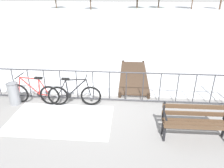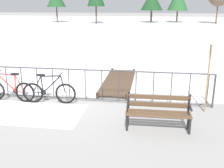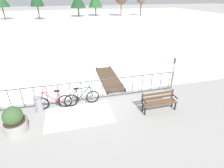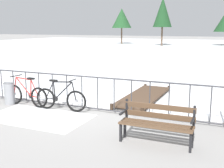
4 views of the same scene
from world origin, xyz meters
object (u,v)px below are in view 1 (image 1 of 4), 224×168
Objects in this scene: park_bench at (195,119)px; trash_bin at (14,94)px; bicycle_second at (34,93)px; bicycle_near_railing at (74,95)px.

trash_bin is (-5.33, 1.24, -0.14)m from park_bench.
trash_bin is at bearing -173.87° from bicycle_second.
bicycle_near_railing is 1.06× the size of park_bench.
bicycle_second is 4.87m from park_bench.
trash_bin is (-0.65, -0.07, 0.00)m from bicycle_second.
park_bench is 5.48m from trash_bin.
trash_bin is at bearing -177.95° from bicycle_near_railing.
bicycle_near_railing is at bearing 0.03° from bicycle_second.
bicycle_near_railing reaches higher than trash_bin.
bicycle_second is (-1.31, -0.00, 0.00)m from bicycle_near_railing.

